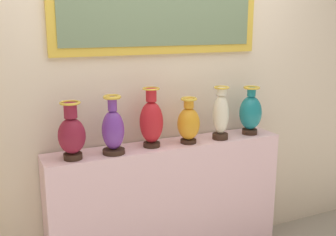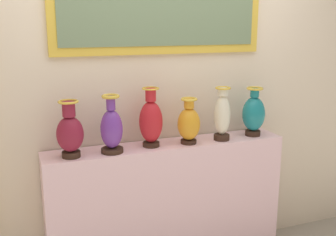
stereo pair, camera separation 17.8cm
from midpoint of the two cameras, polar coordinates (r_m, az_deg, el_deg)
display_shelf at (r=3.13m, az=1.67°, el=-12.45°), size 1.80×0.29×0.99m
back_wall at (r=3.02m, az=0.30°, el=8.04°), size 4.02×0.14×3.14m
vase_burgundy at (r=2.67m, az=-11.88°, el=-2.04°), size 0.18×0.18×0.38m
vase_violet at (r=2.72m, az=-6.16°, el=-1.51°), size 0.15×0.15×0.40m
vase_crimson at (r=2.84m, az=-0.65°, el=-0.42°), size 0.17×0.17×0.43m
vase_amber at (r=2.93m, az=4.71°, el=-0.73°), size 0.17×0.17×0.34m
vase_ivory at (r=3.04m, az=9.37°, el=0.36°), size 0.12×0.12×0.40m
vase_teal at (r=3.21m, az=13.61°, el=0.60°), size 0.18×0.18×0.38m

